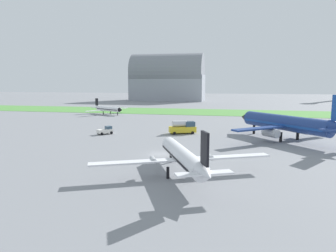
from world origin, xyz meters
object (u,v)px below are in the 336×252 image
Objects in this scene: airplane_taxiing_turboprop at (108,109)px; pushback_tug_near_gate at (106,131)px; airplane_foreground_turboprop at (183,156)px; airplane_midfield_jet at (286,123)px; fuel_truck_midfield at (183,127)px.

pushback_tug_near_gate is at bearing -38.84° from airplane_taxiing_turboprop.
airplane_midfield_jet is at bearing -55.27° from airplane_foreground_turboprop.
pushback_tug_near_gate is at bearing 50.99° from airplane_midfield_jet.
pushback_tug_near_gate is (-24.02, 28.98, -1.80)m from airplane_foreground_turboprop.
fuel_truck_midfield is at bearing 40.09° from airplane_midfield_jet.
airplane_taxiing_turboprop is 47.59m from pushback_tug_near_gate.
airplane_foreground_turboprop is 34.49m from fuel_truck_midfield.
airplane_midfield_jet reaches higher than airplane_foreground_turboprop.
airplane_foreground_turboprop reaches higher than fuel_truck_midfield.
airplane_taxiing_turboprop is 0.77× the size of airplane_midfield_jet.
airplane_foreground_turboprop is 0.96× the size of airplane_midfield_jet.
airplane_foreground_turboprop is 5.88× the size of pushback_tug_near_gate.
airplane_foreground_turboprop is 1.25× the size of airplane_taxiing_turboprop.
airplane_taxiing_turboprop is 4.70× the size of pushback_tug_near_gate.
airplane_foreground_turboprop is 34.98m from airplane_midfield_jet.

